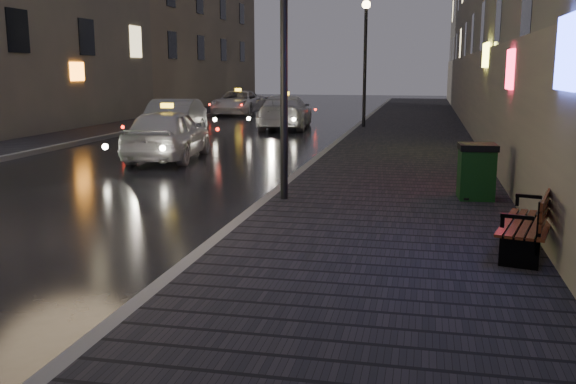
# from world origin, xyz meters

# --- Properties ---
(ground) EXTENTS (120.00, 120.00, 0.00)m
(ground) POSITION_xyz_m (0.00, 0.00, 0.00)
(ground) COLOR black
(ground) RESTS_ON ground
(sidewalk) EXTENTS (4.60, 58.00, 0.15)m
(sidewalk) POSITION_xyz_m (3.90, 21.00, 0.07)
(sidewalk) COLOR black
(sidewalk) RESTS_ON ground
(curb) EXTENTS (0.20, 58.00, 0.15)m
(curb) POSITION_xyz_m (1.50, 21.00, 0.07)
(curb) COLOR slate
(curb) RESTS_ON ground
(sidewalk_far) EXTENTS (2.40, 58.00, 0.15)m
(sidewalk_far) POSITION_xyz_m (-8.70, 21.00, 0.07)
(sidewalk_far) COLOR black
(sidewalk_far) RESTS_ON ground
(curb_far) EXTENTS (0.20, 58.00, 0.15)m
(curb_far) POSITION_xyz_m (-7.40, 21.00, 0.07)
(curb_far) COLOR slate
(curb_far) RESTS_ON ground
(building_far_c) EXTENTS (6.00, 22.00, 11.00)m
(building_far_c) POSITION_xyz_m (-13.50, 39.00, 5.50)
(building_far_c) COLOR #6B6051
(building_far_c) RESTS_ON ground
(lamp_near) EXTENTS (0.36, 0.36, 5.28)m
(lamp_near) POSITION_xyz_m (1.85, 6.00, 3.49)
(lamp_near) COLOR black
(lamp_near) RESTS_ON sidewalk
(lamp_far) EXTENTS (0.36, 0.36, 5.28)m
(lamp_far) POSITION_xyz_m (1.85, 22.00, 3.49)
(lamp_far) COLOR black
(lamp_far) RESTS_ON sidewalk
(bench) EXTENTS (1.00, 1.82, 0.88)m
(bench) POSITION_xyz_m (5.92, 3.01, 0.59)
(bench) COLOR black
(bench) RESTS_ON sidewalk
(trash_bin) EXTENTS (0.74, 0.74, 1.06)m
(trash_bin) POSITION_xyz_m (5.45, 6.76, 0.69)
(trash_bin) COLOR black
(trash_bin) RESTS_ON sidewalk
(taxi_near) EXTENTS (2.28, 4.58, 1.50)m
(taxi_near) POSITION_xyz_m (-2.85, 11.64, 0.75)
(taxi_near) COLOR silver
(taxi_near) RESTS_ON ground
(car_left_mid) EXTENTS (2.18, 4.75, 1.51)m
(car_left_mid) POSITION_xyz_m (-4.61, 16.32, 0.75)
(car_left_mid) COLOR gray
(car_left_mid) RESTS_ON ground
(taxi_mid) EXTENTS (2.54, 5.27, 1.48)m
(taxi_mid) POSITION_xyz_m (-1.64, 22.04, 0.74)
(taxi_mid) COLOR silver
(taxi_mid) RESTS_ON ground
(taxi_far) EXTENTS (2.33, 4.96, 1.37)m
(taxi_far) POSITION_xyz_m (-6.19, 30.17, 0.69)
(taxi_far) COLOR silver
(taxi_far) RESTS_ON ground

